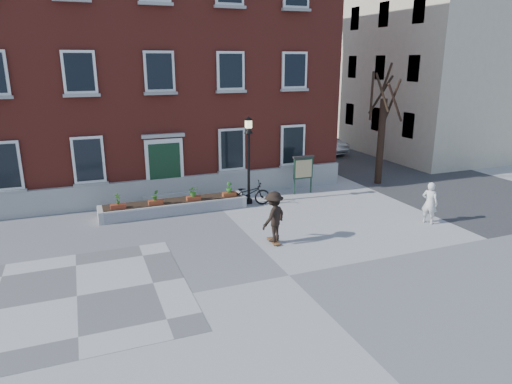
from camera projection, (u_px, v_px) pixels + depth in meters
name	position (u px, v px, depth m)	size (l,w,h in m)	color
ground	(289.00, 275.00, 13.79)	(100.00, 100.00, 0.00)	#98989B
checker_patch	(77.00, 296.00, 12.57)	(6.00, 6.00, 0.01)	#5C5C5E
bicycle	(247.00, 194.00, 20.31)	(0.72, 2.07, 1.09)	black
parked_car	(322.00, 143.00, 31.96)	(1.48, 4.25, 1.40)	#B8BBBD
bystander	(430.00, 203.00, 18.00)	(0.62, 0.40, 1.69)	silver
brick_building	(142.00, 59.00, 23.82)	(18.40, 10.85, 12.60)	maroon
planter_assembly	(174.00, 206.00, 19.42)	(6.20, 1.12, 1.15)	#B8B9B4
bare_tree	(382.00, 131.00, 23.34)	(1.83, 1.83, 6.16)	#311F16
side_street	(389.00, 50.00, 35.85)	(15.20, 36.00, 14.50)	#3C3C3E
lamp_post	(249.00, 148.00, 20.05)	(0.40, 0.40, 3.93)	black
notice_board	(303.00, 168.00, 21.92)	(1.10, 0.16, 1.87)	#1A3426
skateboarder	(274.00, 217.00, 15.99)	(1.35, 1.20, 1.89)	brown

